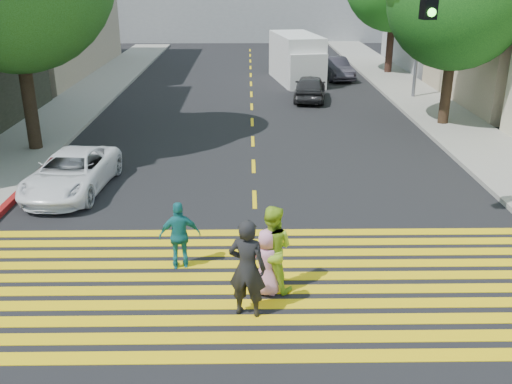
{
  "coord_description": "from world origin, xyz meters",
  "views": [
    {
      "loc": [
        -0.17,
        -9.26,
        6.17
      ],
      "look_at": [
        0.0,
        3.0,
        1.4
      ],
      "focal_mm": 40.0,
      "sensor_mm": 36.0,
      "label": 1
    }
  ],
  "objects_px": {
    "pedestrian_man": "(247,268)",
    "silver_car": "(304,57)",
    "dark_car_parked": "(335,68)",
    "white_van": "(297,60)",
    "pedestrian_child": "(266,262)",
    "dark_car_near": "(310,88)",
    "white_sedan": "(72,173)",
    "pedestrian_extra": "(180,235)",
    "pedestrian_woman": "(271,249)"
  },
  "relations": [
    {
      "from": "pedestrian_man",
      "to": "silver_car",
      "type": "distance_m",
      "value": 30.86
    },
    {
      "from": "dark_car_parked",
      "to": "pedestrian_man",
      "type": "bearing_deg",
      "value": -111.76
    },
    {
      "from": "pedestrian_woman",
      "to": "pedestrian_extra",
      "type": "bearing_deg",
      "value": -7.8
    },
    {
      "from": "silver_car",
      "to": "white_van",
      "type": "distance_m",
      "value": 6.28
    },
    {
      "from": "pedestrian_woman",
      "to": "white_van",
      "type": "xyz_separation_m",
      "value": [
        2.44,
        23.52,
        0.37
      ]
    },
    {
      "from": "pedestrian_woman",
      "to": "white_van",
      "type": "relative_size",
      "value": 0.31
    },
    {
      "from": "pedestrian_extra",
      "to": "white_sedan",
      "type": "height_order",
      "value": "pedestrian_extra"
    },
    {
      "from": "white_sedan",
      "to": "pedestrian_man",
      "type": "bearing_deg",
      "value": -47.14
    },
    {
      "from": "pedestrian_man",
      "to": "white_van",
      "type": "xyz_separation_m",
      "value": [
        2.93,
        24.44,
        0.3
      ]
    },
    {
      "from": "white_sedan",
      "to": "white_van",
      "type": "distance_m",
      "value": 19.63
    },
    {
      "from": "dark_car_near",
      "to": "pedestrian_extra",
      "type": "bearing_deg",
      "value": 82.89
    },
    {
      "from": "pedestrian_child",
      "to": "silver_car",
      "type": "relative_size",
      "value": 0.33
    },
    {
      "from": "silver_car",
      "to": "pedestrian_man",
      "type": "bearing_deg",
      "value": 90.36
    },
    {
      "from": "white_sedan",
      "to": "white_van",
      "type": "height_order",
      "value": "white_van"
    },
    {
      "from": "silver_car",
      "to": "white_van",
      "type": "bearing_deg",
      "value": 88.75
    },
    {
      "from": "pedestrian_extra",
      "to": "white_sedan",
      "type": "relative_size",
      "value": 0.36
    },
    {
      "from": "pedestrian_man",
      "to": "white_sedan",
      "type": "height_order",
      "value": "pedestrian_man"
    },
    {
      "from": "white_sedan",
      "to": "dark_car_parked",
      "type": "xyz_separation_m",
      "value": [
        10.52,
        18.81,
        0.05
      ]
    },
    {
      "from": "pedestrian_extra",
      "to": "white_van",
      "type": "relative_size",
      "value": 0.26
    },
    {
      "from": "dark_car_parked",
      "to": "dark_car_near",
      "type": "bearing_deg",
      "value": -119.4
    },
    {
      "from": "dark_car_parked",
      "to": "white_van",
      "type": "bearing_deg",
      "value": -167.9
    },
    {
      "from": "pedestrian_extra",
      "to": "silver_car",
      "type": "relative_size",
      "value": 0.36
    },
    {
      "from": "pedestrian_child",
      "to": "dark_car_near",
      "type": "distance_m",
      "value": 18.8
    },
    {
      "from": "pedestrian_man",
      "to": "pedestrian_woman",
      "type": "height_order",
      "value": "pedestrian_man"
    },
    {
      "from": "pedestrian_man",
      "to": "dark_car_parked",
      "type": "height_order",
      "value": "pedestrian_man"
    },
    {
      "from": "pedestrian_man",
      "to": "pedestrian_child",
      "type": "height_order",
      "value": "pedestrian_man"
    },
    {
      "from": "pedestrian_woman",
      "to": "silver_car",
      "type": "bearing_deg",
      "value": -78.33
    },
    {
      "from": "pedestrian_woman",
      "to": "pedestrian_extra",
      "type": "distance_m",
      "value": 2.19
    },
    {
      "from": "white_sedan",
      "to": "dark_car_near",
      "type": "distance_m",
      "value": 15.25
    },
    {
      "from": "pedestrian_child",
      "to": "white_van",
      "type": "xyz_separation_m",
      "value": [
        2.54,
        23.69,
        0.58
      ]
    },
    {
      "from": "pedestrian_woman",
      "to": "dark_car_parked",
      "type": "distance_m",
      "value": 24.95
    },
    {
      "from": "dark_car_near",
      "to": "silver_car",
      "type": "relative_size",
      "value": 0.89
    },
    {
      "from": "pedestrian_man",
      "to": "silver_car",
      "type": "xyz_separation_m",
      "value": [
        3.89,
        30.61,
        -0.36
      ]
    },
    {
      "from": "pedestrian_child",
      "to": "silver_car",
      "type": "bearing_deg",
      "value": -86.63
    },
    {
      "from": "pedestrian_extra",
      "to": "white_van",
      "type": "height_order",
      "value": "white_van"
    },
    {
      "from": "pedestrian_man",
      "to": "white_van",
      "type": "height_order",
      "value": "white_van"
    },
    {
      "from": "pedestrian_man",
      "to": "pedestrian_extra",
      "type": "height_order",
      "value": "pedestrian_man"
    },
    {
      "from": "silver_car",
      "to": "dark_car_parked",
      "type": "height_order",
      "value": "dark_car_parked"
    },
    {
      "from": "pedestrian_extra",
      "to": "dark_car_near",
      "type": "xyz_separation_m",
      "value": [
        4.64,
        17.46,
        -0.13
      ]
    },
    {
      "from": "pedestrian_extra",
      "to": "pedestrian_child",
      "type": "bearing_deg",
      "value": 139.42
    },
    {
      "from": "pedestrian_child",
      "to": "dark_car_near",
      "type": "xyz_separation_m",
      "value": [
        2.79,
        18.59,
        -0.06
      ]
    },
    {
      "from": "silver_car",
      "to": "white_van",
      "type": "height_order",
      "value": "white_van"
    },
    {
      "from": "pedestrian_woman",
      "to": "pedestrian_extra",
      "type": "relative_size",
      "value": 1.2
    },
    {
      "from": "pedestrian_child",
      "to": "white_sedan",
      "type": "height_order",
      "value": "pedestrian_child"
    },
    {
      "from": "dark_car_parked",
      "to": "white_van",
      "type": "height_order",
      "value": "white_van"
    },
    {
      "from": "dark_car_parked",
      "to": "pedestrian_woman",
      "type": "bearing_deg",
      "value": -111.1
    },
    {
      "from": "pedestrian_woman",
      "to": "dark_car_parked",
      "type": "bearing_deg",
      "value": -82.94
    },
    {
      "from": "dark_car_near",
      "to": "silver_car",
      "type": "xyz_separation_m",
      "value": [
        0.72,
        11.27,
        -0.03
      ]
    },
    {
      "from": "pedestrian_extra",
      "to": "white_van",
      "type": "xyz_separation_m",
      "value": [
        4.4,
        22.56,
        0.52
      ]
    },
    {
      "from": "pedestrian_extra",
      "to": "dark_car_parked",
      "type": "relative_size",
      "value": 0.39
    }
  ]
}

